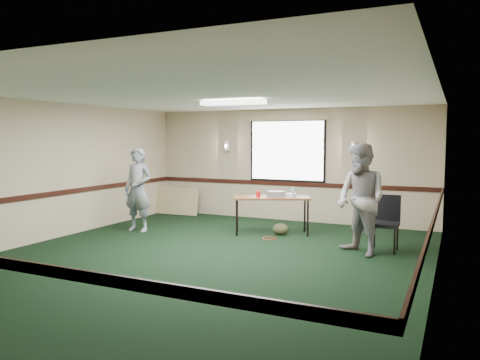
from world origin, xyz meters
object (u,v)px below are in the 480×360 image
at_px(projector, 276,194).
at_px(person_right, 361,199).
at_px(folding_table, 272,199).
at_px(person_left, 138,190).
at_px(conference_chair, 385,218).

height_order(projector, person_right, person_right).
relative_size(folding_table, person_left, 0.94).
bearing_deg(folding_table, projector, 24.83).
height_order(conference_chair, person_right, person_right).
bearing_deg(projector, folding_table, -166.80).
height_order(folding_table, conference_chair, conference_chair).
relative_size(conference_chair, person_right, 0.51).
xyz_separation_m(projector, person_right, (1.95, -1.08, 0.12)).
bearing_deg(person_left, person_right, -2.77).
relative_size(projector, person_right, 0.17).
xyz_separation_m(projector, person_left, (-2.77, -1.00, 0.06)).
bearing_deg(person_left, projector, 18.03).
bearing_deg(conference_chair, person_left, -174.58).
xyz_separation_m(folding_table, projector, (0.07, 0.08, 0.11)).
relative_size(folding_table, person_right, 0.88).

